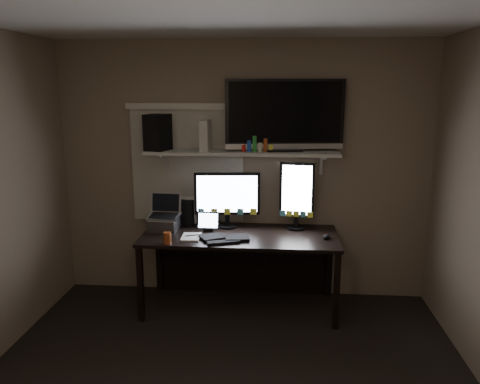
# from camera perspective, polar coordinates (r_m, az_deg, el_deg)

# --- Properties ---
(ceiling) EXTENTS (3.60, 3.60, 0.00)m
(ceiling) POSITION_cam_1_polar(r_m,az_deg,el_deg) (2.74, -2.64, 21.82)
(ceiling) COLOR silver
(ceiling) RESTS_ON back_wall
(back_wall) EXTENTS (3.60, 0.00, 3.60)m
(back_wall) POSITION_cam_1_polar(r_m,az_deg,el_deg) (4.57, 0.39, 2.49)
(back_wall) COLOR #756654
(back_wall) RESTS_ON floor
(window_blinds) EXTENTS (1.10, 0.02, 1.10)m
(window_blinds) POSITION_cam_1_polar(r_m,az_deg,el_deg) (4.62, -6.44, 3.15)
(window_blinds) COLOR beige
(window_blinds) RESTS_ON back_wall
(desk) EXTENTS (1.80, 0.75, 0.73)m
(desk) POSITION_cam_1_polar(r_m,az_deg,el_deg) (4.51, 0.13, -6.83)
(desk) COLOR black
(desk) RESTS_ON floor
(wall_shelf) EXTENTS (1.80, 0.35, 0.03)m
(wall_shelf) POSITION_cam_1_polar(r_m,az_deg,el_deg) (4.37, 0.22, 4.85)
(wall_shelf) COLOR #B4B5AF
(wall_shelf) RESTS_ON back_wall
(monitor_landscape) EXTENTS (0.63, 0.12, 0.55)m
(monitor_landscape) POSITION_cam_1_polar(r_m,az_deg,el_deg) (4.49, -1.58, -0.90)
(monitor_landscape) COLOR black
(monitor_landscape) RESTS_ON desk
(monitor_portrait) EXTENTS (0.33, 0.10, 0.66)m
(monitor_portrait) POSITION_cam_1_polar(r_m,az_deg,el_deg) (4.46, 6.94, -0.42)
(monitor_portrait) COLOR black
(monitor_portrait) RESTS_ON desk
(keyboard) EXTENTS (0.48, 0.30, 0.03)m
(keyboard) POSITION_cam_1_polar(r_m,az_deg,el_deg) (4.20, -1.85, -5.59)
(keyboard) COLOR black
(keyboard) RESTS_ON desk
(mouse) EXTENTS (0.09, 0.12, 0.04)m
(mouse) POSITION_cam_1_polar(r_m,az_deg,el_deg) (4.30, 10.49, -5.33)
(mouse) COLOR black
(mouse) RESTS_ON desk
(notepad) EXTENTS (0.17, 0.24, 0.01)m
(notepad) POSITION_cam_1_polar(r_m,az_deg,el_deg) (4.27, -5.99, -5.46)
(notepad) COLOR beige
(notepad) RESTS_ON desk
(tablet) EXTENTS (0.22, 0.09, 0.19)m
(tablet) POSITION_cam_1_polar(r_m,az_deg,el_deg) (4.42, -3.88, -3.59)
(tablet) COLOR black
(tablet) RESTS_ON desk
(file_sorter) EXTENTS (0.24, 0.14, 0.28)m
(file_sorter) POSITION_cam_1_polar(r_m,az_deg,el_deg) (4.63, -6.87, -2.31)
(file_sorter) COLOR black
(file_sorter) RESTS_ON desk
(laptop) EXTENTS (0.32, 0.26, 0.34)m
(laptop) POSITION_cam_1_polar(r_m,az_deg,el_deg) (4.47, -9.30, -2.55)
(laptop) COLOR #AEADB2
(laptop) RESTS_ON desk
(cup) EXTENTS (0.08, 0.08, 0.10)m
(cup) POSITION_cam_1_polar(r_m,az_deg,el_deg) (4.13, -8.85, -5.55)
(cup) COLOR #933F1A
(cup) RESTS_ON desk
(sticky_notes) EXTENTS (0.31, 0.26, 0.00)m
(sticky_notes) POSITION_cam_1_polar(r_m,az_deg,el_deg) (4.27, -5.65, -5.52)
(sticky_notes) COLOR #F7FF45
(sticky_notes) RESTS_ON desk
(tv) EXTENTS (1.11, 0.34, 0.65)m
(tv) POSITION_cam_1_polar(r_m,az_deg,el_deg) (4.35, 5.45, 9.29)
(tv) COLOR black
(tv) RESTS_ON wall_shelf
(game_console) EXTENTS (0.08, 0.24, 0.28)m
(game_console) POSITION_cam_1_polar(r_m,az_deg,el_deg) (4.37, -4.24, 6.90)
(game_console) COLOR beige
(game_console) RESTS_ON wall_shelf
(speaker) EXTENTS (0.24, 0.27, 0.33)m
(speaker) POSITION_cam_1_polar(r_m,az_deg,el_deg) (4.45, -10.00, 7.17)
(speaker) COLOR black
(speaker) RESTS_ON wall_shelf
(bottles) EXTENTS (0.24, 0.08, 0.15)m
(bottles) POSITION_cam_1_polar(r_m,az_deg,el_deg) (4.30, 2.12, 5.92)
(bottles) COLOR #A50F0C
(bottles) RESTS_ON wall_shelf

